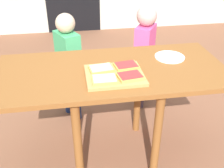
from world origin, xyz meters
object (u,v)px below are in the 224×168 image
object	(u,v)px
dining_table	(112,82)
cutting_board	(115,75)
pizza_slice_far_left	(101,69)
pizza_slice_near_left	(104,79)
pizza_slice_near_right	(130,76)
plate_white_right	(170,57)
pizza_slice_far_right	(126,66)
child_right	(144,51)
child_left	(69,62)

from	to	relation	value
dining_table	cutting_board	distance (m)	0.15
pizza_slice_far_left	pizza_slice_near_left	bearing A→B (deg)	-89.22
pizza_slice_near_right	plate_white_right	world-z (taller)	pizza_slice_near_right
dining_table	pizza_slice_near_left	bearing A→B (deg)	-112.22
pizza_slice_near_right	pizza_slice_far_right	xyz separation A→B (m)	(0.01, 0.14, 0.00)
pizza_slice_near_right	cutting_board	bearing A→B (deg)	142.76
pizza_slice_near_right	pizza_slice_far_right	size ratio (longest dim) A/B	1.01
cutting_board	pizza_slice_near_right	bearing A→B (deg)	-37.24
pizza_slice_near_right	plate_white_right	xyz separation A→B (m)	(0.36, 0.28, -0.03)
pizza_slice_near_left	child_right	distance (m)	1.01
pizza_slice_near_left	child_left	distance (m)	0.83
dining_table	child_right	world-z (taller)	child_right
cutting_board	pizza_slice_near_left	size ratio (longest dim) A/B	2.38
cutting_board	child_left	size ratio (longest dim) A/B	0.36
cutting_board	pizza_slice_near_left	bearing A→B (deg)	-134.95
plate_white_right	child_right	bearing A→B (deg)	92.47
pizza_slice_near_right	pizza_slice_far_right	distance (m)	0.14
dining_table	pizza_slice_near_right	distance (m)	0.23
pizza_slice_far_right	pizza_slice_near_left	distance (m)	0.23
pizza_slice_near_right	child_right	xyz separation A→B (m)	(0.33, 0.84, -0.22)
pizza_slice_near_left	cutting_board	bearing A→B (deg)	45.05
pizza_slice_near_left	plate_white_right	xyz separation A→B (m)	(0.52, 0.30, -0.03)
dining_table	child_left	bearing A→B (deg)	116.34
child_left	pizza_slice_near_right	bearing A→B (deg)	-63.51
cutting_board	pizza_slice_far_right	bearing A→B (deg)	41.85
cutting_board	dining_table	bearing A→B (deg)	91.28
dining_table	pizza_slice_near_left	distance (m)	0.24
pizza_slice_far_right	dining_table	bearing A→B (deg)	164.73
pizza_slice_near_right	dining_table	bearing A→B (deg)	117.01
cutting_board	pizza_slice_near_right	world-z (taller)	pizza_slice_near_right
child_right	dining_table	bearing A→B (deg)	-121.99
cutting_board	child_right	distance (m)	0.91
pizza_slice_far_right	child_left	distance (m)	0.76
child_left	child_right	world-z (taller)	child_right
plate_white_right	child_right	distance (m)	0.59
dining_table	pizza_slice_near_right	bearing A→B (deg)	-62.99
pizza_slice_near_right	pizza_slice_far_left	bearing A→B (deg)	141.70
pizza_slice_far_right	pizza_slice_near_left	bearing A→B (deg)	-136.63
cutting_board	pizza_slice_far_right	distance (m)	0.12
pizza_slice_far_right	child_right	xyz separation A→B (m)	(0.33, 0.70, -0.22)
child_left	cutting_board	bearing A→B (deg)	-67.09
pizza_slice_far_left	plate_white_right	bearing A→B (deg)	16.38
pizza_slice_near_right	pizza_slice_near_left	size ratio (longest dim) A/B	1.09
child_right	pizza_slice_near_right	bearing A→B (deg)	-111.62
pizza_slice_far_left	pizza_slice_far_right	xyz separation A→B (m)	(0.17, 0.02, 0.00)
pizza_slice_near_right	pizza_slice_near_left	world-z (taller)	same
child_left	pizza_slice_near_left	bearing A→B (deg)	-74.38
dining_table	cutting_board	bearing A→B (deg)	-88.72
dining_table	plate_white_right	bearing A→B (deg)	14.20
pizza_slice_far_right	plate_white_right	world-z (taller)	pizza_slice_far_right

